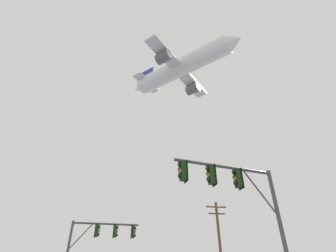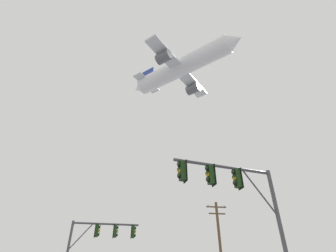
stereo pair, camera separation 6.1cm
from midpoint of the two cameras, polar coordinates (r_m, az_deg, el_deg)
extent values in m
cylinder|color=#4C4C51|center=(13.96, 23.99, -21.72)|extent=(0.20, 0.20, 6.64)
cylinder|color=#4C4C51|center=(13.30, 12.17, -8.81)|extent=(5.22, 1.16, 0.15)
cylinder|color=#4C4C51|center=(13.93, 19.51, -13.60)|extent=(1.64, 0.39, 2.22)
cube|color=#193814|center=(12.16, 3.21, -9.89)|extent=(0.32, 0.36, 0.90)
cylinder|color=#193814|center=(12.36, 3.13, -7.72)|extent=(0.05, 0.05, 0.12)
cube|color=black|center=(12.21, 3.83, -9.97)|extent=(0.11, 0.46, 1.04)
sphere|color=black|center=(12.21, 2.53, -8.65)|extent=(0.20, 0.20, 0.20)
cylinder|color=#193814|center=(12.22, 2.23, -8.35)|extent=(0.08, 0.21, 0.21)
sphere|color=orange|center=(12.10, 2.56, -9.86)|extent=(0.20, 0.20, 0.20)
cylinder|color=#193814|center=(12.10, 2.26, -9.56)|extent=(0.08, 0.21, 0.21)
sphere|color=black|center=(12.00, 2.59, -11.09)|extent=(0.20, 0.20, 0.20)
cylinder|color=#193814|center=(12.00, 2.29, -10.79)|extent=(0.08, 0.21, 0.21)
cube|color=#193814|center=(12.74, 9.40, -10.60)|extent=(0.32, 0.36, 0.90)
cylinder|color=#193814|center=(12.94, 9.20, -8.52)|extent=(0.05, 0.05, 0.12)
cube|color=black|center=(12.80, 9.97, -10.66)|extent=(0.11, 0.46, 1.04)
sphere|color=black|center=(12.78, 8.71, -9.42)|extent=(0.20, 0.20, 0.20)
cylinder|color=#193814|center=(12.77, 8.42, -9.14)|extent=(0.08, 0.21, 0.21)
sphere|color=orange|center=(12.67, 8.81, -10.58)|extent=(0.20, 0.20, 0.20)
cylinder|color=#193814|center=(12.66, 8.52, -10.30)|extent=(0.08, 0.21, 0.21)
sphere|color=black|center=(12.57, 8.92, -11.76)|extent=(0.20, 0.20, 0.20)
cylinder|color=#193814|center=(12.56, 8.63, -11.48)|extent=(0.08, 0.21, 0.21)
cube|color=#193814|center=(13.45, 15.02, -11.14)|extent=(0.32, 0.36, 0.90)
cylinder|color=#193814|center=(13.64, 14.72, -9.16)|extent=(0.05, 0.05, 0.12)
cube|color=black|center=(13.53, 15.53, -11.18)|extent=(0.11, 0.46, 1.04)
sphere|color=black|center=(13.47, 14.33, -10.03)|extent=(0.20, 0.20, 0.20)
cylinder|color=#193814|center=(13.46, 14.06, -9.77)|extent=(0.08, 0.21, 0.21)
sphere|color=orange|center=(13.37, 14.49, -11.13)|extent=(0.20, 0.20, 0.20)
cylinder|color=#193814|center=(13.36, 14.22, -10.87)|extent=(0.08, 0.21, 0.21)
sphere|color=black|center=(13.28, 14.66, -12.25)|extent=(0.20, 0.20, 0.20)
cylinder|color=#193814|center=(13.26, 14.38, -11.99)|extent=(0.08, 0.21, 0.21)
cylinder|color=#4C4C51|center=(22.59, -13.52, -20.27)|extent=(5.12, 0.32, 0.15)
cylinder|color=#4C4C51|center=(22.58, -18.73, -22.05)|extent=(1.60, 0.13, 1.99)
cube|color=#193814|center=(22.48, -7.83, -22.13)|extent=(0.27, 0.33, 0.90)
cylinder|color=#193814|center=(22.57, -7.73, -20.86)|extent=(0.05, 0.05, 0.12)
cube|color=black|center=(22.47, -8.21, -22.10)|extent=(0.04, 0.46, 1.04)
sphere|color=black|center=(22.53, -7.38, -21.48)|extent=(0.20, 0.20, 0.20)
cylinder|color=#193814|center=(22.55, -7.19, -21.35)|extent=(0.05, 0.21, 0.21)
sphere|color=orange|center=(22.48, -7.43, -22.18)|extent=(0.20, 0.20, 0.20)
cylinder|color=#193814|center=(22.49, -7.24, -22.04)|extent=(0.05, 0.21, 0.21)
sphere|color=black|center=(22.43, -7.49, -22.88)|extent=(0.20, 0.20, 0.20)
cylinder|color=#193814|center=(22.44, -7.30, -22.75)|extent=(0.05, 0.21, 0.21)
cube|color=#193814|center=(22.46, -11.68, -21.78)|extent=(0.27, 0.33, 0.90)
cylinder|color=#193814|center=(22.56, -11.53, -20.52)|extent=(0.05, 0.05, 0.12)
cube|color=black|center=(22.46, -12.06, -21.74)|extent=(0.04, 0.46, 1.04)
sphere|color=black|center=(22.51, -11.21, -21.15)|extent=(0.20, 0.20, 0.20)
cylinder|color=#193814|center=(22.52, -11.02, -21.02)|extent=(0.05, 0.21, 0.21)
sphere|color=orange|center=(22.46, -11.29, -21.85)|extent=(0.20, 0.20, 0.20)
cylinder|color=#193814|center=(22.47, -11.09, -21.72)|extent=(0.05, 0.21, 0.21)
sphere|color=black|center=(22.41, -11.37, -22.55)|extent=(0.20, 0.20, 0.20)
cylinder|color=#193814|center=(22.42, -11.18, -22.42)|extent=(0.05, 0.21, 0.21)
cube|color=#193814|center=(22.53, -15.51, -21.35)|extent=(0.27, 0.33, 0.90)
cylinder|color=#193814|center=(22.63, -15.31, -20.10)|extent=(0.05, 0.05, 0.12)
cube|color=black|center=(22.55, -15.88, -21.31)|extent=(0.04, 0.46, 1.04)
sphere|color=black|center=(22.57, -15.01, -20.73)|extent=(0.20, 0.20, 0.20)
cylinder|color=#193814|center=(22.58, -14.81, -20.61)|extent=(0.05, 0.21, 0.21)
sphere|color=orange|center=(22.52, -15.12, -21.43)|extent=(0.20, 0.20, 0.20)
cylinder|color=#193814|center=(22.53, -14.92, -21.30)|extent=(0.05, 0.21, 0.21)
sphere|color=black|center=(22.47, -15.23, -22.12)|extent=(0.20, 0.20, 0.20)
cylinder|color=#193814|center=(22.48, -15.03, -21.99)|extent=(0.05, 0.21, 0.21)
cylinder|color=brown|center=(28.83, 11.44, -25.29)|extent=(0.28, 0.28, 9.48)
cube|color=brown|center=(29.65, 10.52, -17.17)|extent=(2.20, 0.12, 0.12)
cube|color=brown|center=(29.47, 10.66, -18.48)|extent=(1.80, 0.12, 0.12)
cylinder|color=gray|center=(29.42, 8.75, -16.96)|extent=(0.10, 0.10, 0.18)
cylinder|color=gray|center=(29.96, 12.21, -16.91)|extent=(0.10, 0.10, 0.18)
cylinder|color=white|center=(56.62, 2.97, 12.87)|extent=(18.50, 17.43, 3.84)
cone|color=white|center=(53.55, 14.45, 17.73)|extent=(4.41, 4.47, 3.65)
cone|color=white|center=(61.84, -6.48, 8.32)|extent=(3.97, 4.03, 3.26)
cube|color=silver|center=(56.43, 2.46, 12.22)|extent=(15.73, 16.80, 0.43)
cylinder|color=#595B60|center=(59.29, 5.49, 8.17)|extent=(3.58, 3.54, 2.16)
cylinder|color=#595B60|center=(52.31, -1.00, 14.97)|extent=(3.58, 3.54, 2.16)
cube|color=navy|center=(62.04, -4.55, 10.72)|extent=(2.67, 2.48, 4.56)
cube|color=silver|center=(60.94, -4.80, 9.40)|extent=(6.46, 6.76, 0.24)
camera|label=1|loc=(0.03, -90.06, 0.04)|focal=27.63mm
camera|label=2|loc=(0.03, 89.94, -0.04)|focal=27.63mm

